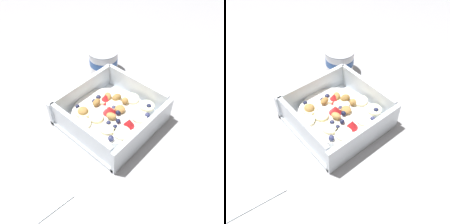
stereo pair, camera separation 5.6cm
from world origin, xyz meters
The scene contains 5 objects.
ground_plane centered at (0.00, 0.00, 0.00)m, with size 2.40×2.40×0.00m, color #9E9EA3.
fruit_bowl centered at (0.00, 0.00, 0.02)m, with size 0.20×0.20×0.07m.
spoon centered at (0.15, 0.04, 0.00)m, with size 0.07×0.17×0.01m.
yogurt_cup centered at (0.13, 0.15, 0.03)m, with size 0.08×0.08×0.07m.
folded_napkin centered at (-0.23, -0.01, 0.00)m, with size 0.12×0.12×0.01m, color silver.
Camera 1 is at (-0.28, -0.26, 0.44)m, focal length 38.87 mm.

